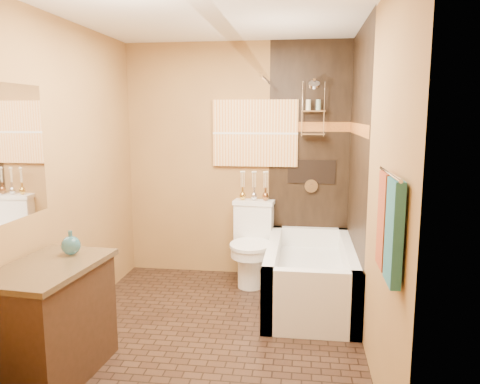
% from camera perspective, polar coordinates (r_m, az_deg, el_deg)
% --- Properties ---
extents(floor, '(3.00, 3.00, 0.00)m').
position_cam_1_polar(floor, '(3.95, -3.60, -16.80)').
color(floor, black).
rests_on(floor, ground).
extents(wall_left, '(0.02, 3.00, 2.50)m').
position_cam_1_polar(wall_left, '(4.00, -20.92, 1.68)').
color(wall_left, olive).
rests_on(wall_left, floor).
extents(wall_right, '(0.02, 3.00, 2.50)m').
position_cam_1_polar(wall_right, '(3.54, 15.57, 1.03)').
color(wall_right, olive).
rests_on(wall_right, floor).
extents(wall_back, '(2.40, 0.02, 2.50)m').
position_cam_1_polar(wall_back, '(5.05, -0.39, 3.79)').
color(wall_back, olive).
rests_on(wall_back, floor).
extents(wall_front, '(2.40, 0.02, 2.50)m').
position_cam_1_polar(wall_front, '(2.16, -11.83, -4.06)').
color(wall_front, olive).
rests_on(wall_front, floor).
extents(ceiling, '(3.00, 3.00, 0.00)m').
position_cam_1_polar(ceiling, '(3.63, -4.04, 21.40)').
color(ceiling, silver).
rests_on(ceiling, wall_back).
extents(alcove_tile_back, '(0.85, 0.01, 2.50)m').
position_cam_1_polar(alcove_tile_back, '(4.99, 8.45, 3.62)').
color(alcove_tile_back, black).
rests_on(alcove_tile_back, wall_back).
extents(alcove_tile_right, '(0.01, 1.50, 2.50)m').
position_cam_1_polar(alcove_tile_right, '(4.28, 14.09, 2.49)').
color(alcove_tile_right, black).
rests_on(alcove_tile_right, wall_right).
extents(mosaic_band_back, '(0.85, 0.01, 0.10)m').
position_cam_1_polar(mosaic_band_back, '(4.95, 8.56, 7.87)').
color(mosaic_band_back, '#92491A').
rests_on(mosaic_band_back, alcove_tile_back).
extents(mosaic_band_right, '(0.01, 1.50, 0.10)m').
position_cam_1_polar(mosaic_band_right, '(4.25, 14.15, 7.45)').
color(mosaic_band_right, '#92491A').
rests_on(mosaic_band_right, alcove_tile_right).
extents(alcove_niche, '(0.50, 0.01, 0.25)m').
position_cam_1_polar(alcove_niche, '(4.99, 8.71, 2.46)').
color(alcove_niche, black).
rests_on(alcove_niche, alcove_tile_back).
extents(shower_fixtures, '(0.24, 0.33, 1.16)m').
position_cam_1_polar(shower_fixtures, '(4.85, 8.88, 8.37)').
color(shower_fixtures, silver).
rests_on(shower_fixtures, floor).
extents(curtain_rod, '(0.03, 1.55, 0.03)m').
position_cam_1_polar(curtain_rod, '(4.25, 3.61, 13.11)').
color(curtain_rod, silver).
rests_on(curtain_rod, wall_back).
extents(towel_bar, '(0.02, 0.55, 0.02)m').
position_cam_1_polar(towel_bar, '(2.48, 17.83, 2.12)').
color(towel_bar, silver).
rests_on(towel_bar, wall_right).
extents(towel_teal, '(0.05, 0.22, 0.52)m').
position_cam_1_polar(towel_teal, '(2.40, 18.27, -4.67)').
color(towel_teal, '#215B6E').
rests_on(towel_teal, towel_bar).
extents(towel_rust, '(0.05, 0.22, 0.52)m').
position_cam_1_polar(towel_rust, '(2.65, 17.27, -3.32)').
color(towel_rust, '#9B2E1C').
rests_on(towel_rust, towel_bar).
extents(sunset_painting, '(0.90, 0.04, 0.70)m').
position_cam_1_polar(sunset_painting, '(4.98, 1.86, 7.17)').
color(sunset_painting, orange).
rests_on(sunset_painting, wall_back).
extents(vanity_mirror, '(0.01, 1.00, 0.90)m').
position_cam_1_polar(vanity_mirror, '(3.33, -27.20, 4.15)').
color(vanity_mirror, white).
rests_on(vanity_mirror, wall_left).
extents(bathtub, '(0.80, 1.50, 0.55)m').
position_cam_1_polar(bathtub, '(4.49, 8.55, -10.53)').
color(bathtub, white).
rests_on(bathtub, floor).
extents(toilet, '(0.44, 0.65, 0.84)m').
position_cam_1_polar(toilet, '(4.88, 1.45, -6.25)').
color(toilet, white).
rests_on(toilet, floor).
extents(vanity, '(0.61, 0.93, 0.78)m').
position_cam_1_polar(vanity, '(3.45, -22.07, -14.38)').
color(vanity, black).
rests_on(vanity, floor).
extents(teal_bottle, '(0.15, 0.15, 0.21)m').
position_cam_1_polar(teal_bottle, '(3.47, -19.94, -5.84)').
color(teal_bottle, '#245F6C').
rests_on(teal_bottle, vanity).
extents(bud_vases, '(0.31, 0.06, 0.30)m').
position_cam_1_polar(bud_vases, '(4.95, 1.72, 0.86)').
color(bud_vases, gold).
rests_on(bud_vases, toilet).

